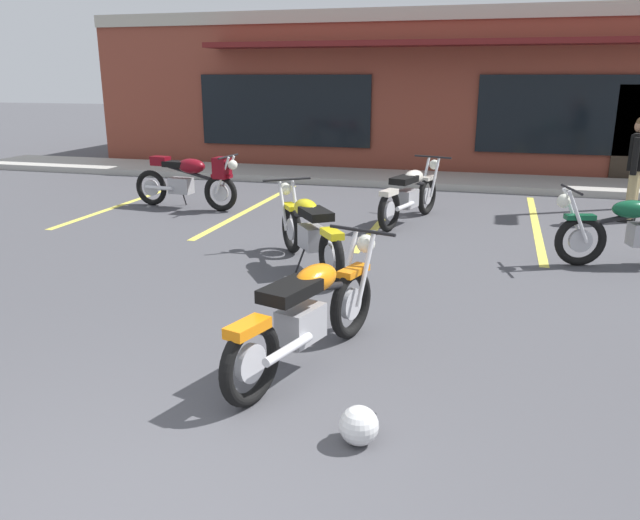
% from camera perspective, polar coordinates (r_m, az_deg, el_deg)
% --- Properties ---
extents(ground_plane, '(80.00, 80.00, 0.00)m').
position_cam_1_polar(ground_plane, '(6.63, -0.60, -3.80)').
color(ground_plane, '#47474C').
extents(sidewalk_kerb, '(22.00, 1.80, 0.14)m').
position_cam_1_polar(sidewalk_kerb, '(14.20, 8.52, 7.26)').
color(sidewalk_kerb, '#A8A59E').
rests_on(sidewalk_kerb, ground_plane).
extents(brick_storefront_building, '(17.01, 7.20, 3.76)m').
position_cam_1_polar(brick_storefront_building, '(18.27, 10.60, 14.90)').
color(brick_storefront_building, brown).
rests_on(brick_storefront_building, ground_plane).
extents(painted_stall_lines, '(9.79, 4.80, 0.01)m').
position_cam_1_polar(painted_stall_lines, '(10.71, 5.97, 4.00)').
color(painted_stall_lines, '#DBCC4C').
rests_on(painted_stall_lines, ground_plane).
extents(motorcycle_foreground_classic, '(0.93, 2.05, 0.98)m').
position_cam_1_polar(motorcycle_foreground_classic, '(5.06, -1.07, -4.80)').
color(motorcycle_foreground_classic, black).
rests_on(motorcycle_foreground_classic, ground_plane).
extents(motorcycle_red_sportbike, '(1.46, 1.80, 0.98)m').
position_cam_1_polar(motorcycle_red_sportbike, '(7.71, -0.98, 2.70)').
color(motorcycle_red_sportbike, black).
rests_on(motorcycle_red_sportbike, ground_plane).
extents(motorcycle_black_cruiser, '(2.07, 0.91, 0.98)m').
position_cam_1_polar(motorcycle_black_cruiser, '(8.69, 26.91, 2.48)').
color(motorcycle_black_cruiser, black).
rests_on(motorcycle_black_cruiser, ground_plane).
extents(motorcycle_silver_naked, '(0.92, 2.06, 0.98)m').
position_cam_1_polar(motorcycle_silver_naked, '(10.22, 8.16, 5.96)').
color(motorcycle_silver_naked, black).
rests_on(motorcycle_silver_naked, ground_plane).
extents(motorcycle_green_cafe_racer, '(2.11, 0.68, 0.98)m').
position_cam_1_polar(motorcycle_green_cafe_racer, '(11.41, -11.71, 7.20)').
color(motorcycle_green_cafe_racer, black).
rests_on(motorcycle_green_cafe_racer, ground_plane).
extents(person_in_black_shirt, '(0.37, 0.60, 1.68)m').
position_cam_1_polar(person_in_black_shirt, '(11.29, 26.80, 7.87)').
color(person_in_black_shirt, black).
rests_on(person_in_black_shirt, ground_plane).
extents(helmet_on_pavement, '(0.26, 0.26, 0.26)m').
position_cam_1_polar(helmet_on_pavement, '(4.19, 3.55, -14.73)').
color(helmet_on_pavement, silver).
rests_on(helmet_on_pavement, ground_plane).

